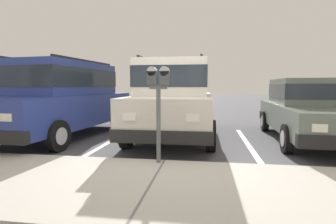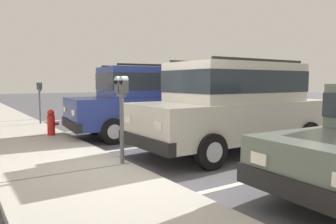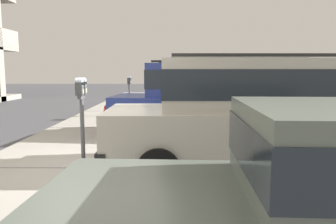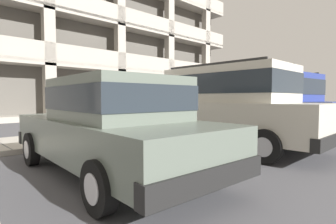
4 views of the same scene
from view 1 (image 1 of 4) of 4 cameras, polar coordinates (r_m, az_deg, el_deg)
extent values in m
cube|color=#4C4C51|center=(4.72, -0.32, -11.70)|extent=(80.00, 80.00, 0.10)
cube|color=#ADA89E|center=(3.48, -3.77, -16.26)|extent=(40.00, 2.20, 0.12)
cube|color=#606060|center=(3.45, -3.78, -15.31)|extent=(0.03, 2.16, 0.00)
cube|color=silver|center=(6.08, 17.51, -7.49)|extent=(0.12, 4.80, 0.01)
cube|color=silver|center=(6.45, -13.06, -6.63)|extent=(0.12, 4.80, 0.01)
cube|color=beige|center=(6.96, 1.66, 0.47)|extent=(1.87, 4.71, 0.80)
cube|color=beige|center=(6.98, 1.73, 7.22)|extent=(1.64, 2.92, 0.84)
cube|color=#232B33|center=(6.99, 1.73, 7.39)|extent=(1.66, 2.95, 0.46)
cube|color=black|center=(4.73, -1.55, -5.41)|extent=(1.88, 0.17, 0.24)
cube|color=black|center=(9.28, 3.28, 0.02)|extent=(1.88, 0.17, 0.24)
cube|color=silver|center=(4.76, -8.45, -1.02)|extent=(0.24, 0.03, 0.14)
cube|color=silver|center=(4.57, 5.40, -1.26)|extent=(0.24, 0.03, 0.14)
cylinder|color=black|center=(5.78, -8.97, -4.66)|extent=(0.20, 0.66, 0.66)
cylinder|color=#B2B2B7|center=(5.78, -8.97, -4.66)|extent=(0.22, 0.36, 0.36)
cylinder|color=black|center=(5.53, 9.26, -5.14)|extent=(0.20, 0.66, 0.66)
cylinder|color=#B2B2B7|center=(5.53, 9.26, -5.14)|extent=(0.22, 0.36, 0.36)
cylinder|color=black|center=(8.58, -3.23, -1.25)|extent=(0.20, 0.66, 0.66)
cylinder|color=#B2B2B7|center=(8.58, -3.23, -1.25)|extent=(0.22, 0.36, 0.36)
cylinder|color=black|center=(8.41, 8.91, -1.44)|extent=(0.20, 0.66, 0.66)
cylinder|color=#B2B2B7|center=(8.41, 8.91, -1.44)|extent=(0.22, 0.36, 0.36)
cube|color=black|center=(7.12, -3.87, 10.89)|extent=(0.07, 2.62, 0.05)
cube|color=black|center=(6.97, 7.47, 10.97)|extent=(0.07, 2.62, 0.05)
cube|color=#5B665B|center=(7.31, 28.51, -0.99)|extent=(1.92, 4.48, 0.60)
cube|color=#5B665B|center=(7.56, 28.07, 3.94)|extent=(1.59, 2.05, 0.64)
cube|color=#232B33|center=(7.55, 28.08, 4.06)|extent=(1.62, 2.08, 0.35)
cube|color=black|center=(9.40, 24.62, -0.60)|extent=(1.74, 0.25, 0.24)
cube|color=silver|center=(5.05, 30.14, -3.06)|extent=(0.24, 0.04, 0.14)
cylinder|color=black|center=(5.83, 24.44, -5.32)|extent=(0.19, 0.61, 0.60)
cylinder|color=#B2B2B7|center=(5.83, 24.44, -5.32)|extent=(0.20, 0.34, 0.33)
cylinder|color=black|center=(8.47, 20.32, -1.88)|extent=(0.19, 0.61, 0.60)
cylinder|color=#B2B2B7|center=(8.47, 20.32, -1.88)|extent=(0.20, 0.34, 0.33)
cylinder|color=black|center=(8.89, 30.99, -2.00)|extent=(0.19, 0.61, 0.60)
cylinder|color=#B2B2B7|center=(8.89, 30.99, -2.00)|extent=(0.20, 0.34, 0.33)
cube|color=navy|center=(7.55, -21.85, 0.47)|extent=(2.30, 4.86, 0.80)
cube|color=navy|center=(7.56, -21.85, 6.70)|extent=(1.90, 3.06, 0.84)
cube|color=#232B33|center=(7.56, -21.86, 6.86)|extent=(1.93, 3.09, 0.46)
cube|color=black|center=(9.53, -13.59, 0.02)|extent=(1.88, 0.35, 0.24)
cube|color=silver|center=(5.39, -31.78, -1.03)|extent=(0.24, 0.05, 0.14)
cylinder|color=black|center=(5.90, -22.95, -4.83)|extent=(0.26, 0.68, 0.66)
cylinder|color=#B2B2B7|center=(5.90, -22.95, -4.83)|extent=(0.25, 0.38, 0.36)
cylinder|color=black|center=(9.29, -20.97, -1.09)|extent=(0.26, 0.68, 0.66)
cylinder|color=#B2B2B7|center=(9.29, -20.97, -1.09)|extent=(0.25, 0.38, 0.36)
cylinder|color=black|center=(8.38, -10.84, -1.50)|extent=(0.26, 0.68, 0.66)
cylinder|color=#B2B2B7|center=(8.38, -10.84, -1.50)|extent=(0.25, 0.38, 0.36)
cube|color=black|center=(8.01, -26.02, 9.75)|extent=(0.31, 2.61, 0.05)
cube|color=black|center=(7.21, -17.49, 10.58)|extent=(0.31, 2.61, 0.05)
cylinder|color=#595B60|center=(4.22, -2.07, -3.10)|extent=(0.07, 0.07, 1.19)
cube|color=#595B60|center=(4.17, -2.10, 5.42)|extent=(0.28, 0.06, 0.06)
cube|color=#424447|center=(4.16, -0.75, 7.35)|extent=(0.15, 0.11, 0.22)
cylinder|color=#9EA8B2|center=(4.16, -0.75, 8.86)|extent=(0.15, 0.11, 0.15)
cube|color=#B7B293|center=(4.21, -0.61, 6.80)|extent=(0.08, 0.01, 0.08)
cube|color=#424447|center=(4.19, -3.47, 7.32)|extent=(0.15, 0.11, 0.22)
cylinder|color=#9EA8B2|center=(4.20, -3.47, 8.82)|extent=(0.15, 0.11, 0.15)
cube|color=#B7B293|center=(4.25, -3.30, 6.78)|extent=(0.08, 0.01, 0.08)
camera|label=2|loc=(4.76, 78.65, 3.79)|focal=35.00mm
camera|label=3|loc=(7.35, 49.35, 6.96)|focal=35.00mm
camera|label=4|loc=(11.61, 32.73, 4.15)|focal=28.00mm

